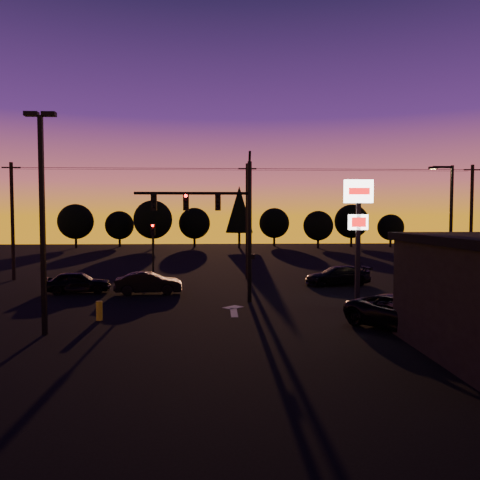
# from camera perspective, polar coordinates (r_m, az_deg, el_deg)

# --- Properties ---
(ground) EXTENTS (120.00, 120.00, 0.00)m
(ground) POSITION_cam_1_polar(r_m,az_deg,el_deg) (23.06, -1.91, -9.37)
(ground) COLOR black
(ground) RESTS_ON ground
(lane_arrow) EXTENTS (1.20, 3.10, 0.01)m
(lane_arrow) POSITION_cam_1_polar(r_m,az_deg,el_deg) (24.71, -0.80, -8.52)
(lane_arrow) COLOR beige
(lane_arrow) RESTS_ON ground
(traffic_signal_mast) EXTENTS (6.79, 0.52, 8.58)m
(traffic_signal_mast) POSITION_cam_1_polar(r_m,az_deg,el_deg) (26.52, -2.27, 2.98)
(traffic_signal_mast) COLOR black
(traffic_signal_mast) RESTS_ON ground
(secondary_signal) EXTENTS (0.30, 0.31, 4.35)m
(secondary_signal) POSITION_cam_1_polar(r_m,az_deg,el_deg) (34.40, -10.56, -0.53)
(secondary_signal) COLOR black
(secondary_signal) RESTS_ON ground
(parking_lot_light) EXTENTS (1.25, 0.30, 9.14)m
(parking_lot_light) POSITION_cam_1_polar(r_m,az_deg,el_deg) (20.81, -22.98, 3.68)
(parking_lot_light) COLOR black
(parking_lot_light) RESTS_ON ground
(pylon_sign) EXTENTS (1.50, 0.28, 6.80)m
(pylon_sign) POSITION_cam_1_polar(r_m,az_deg,el_deg) (25.12, 14.22, 2.85)
(pylon_sign) COLOR black
(pylon_sign) RESTS_ON ground
(streetlight) EXTENTS (1.55, 0.35, 8.00)m
(streetlight) POSITION_cam_1_polar(r_m,az_deg,el_deg) (31.44, 24.18, 1.78)
(streetlight) COLOR black
(streetlight) RESTS_ON ground
(utility_pole_0) EXTENTS (1.40, 0.26, 9.00)m
(utility_pole_0) POSITION_cam_1_polar(r_m,az_deg,el_deg) (39.75, -26.00, 2.18)
(utility_pole_0) COLOR black
(utility_pole_0) RESTS_ON ground
(utility_pole_1) EXTENTS (1.40, 0.26, 9.00)m
(utility_pole_1) POSITION_cam_1_polar(r_m,az_deg,el_deg) (36.61, 0.89, 2.44)
(utility_pole_1) COLOR black
(utility_pole_1) RESTS_ON ground
(utility_pole_2) EXTENTS (1.40, 0.26, 9.00)m
(utility_pole_2) POSITION_cam_1_polar(r_m,az_deg,el_deg) (41.80, 26.36, 2.19)
(utility_pole_2) COLOR black
(utility_pole_2) RESTS_ON ground
(power_wires) EXTENTS (36.00, 1.22, 0.07)m
(power_wires) POSITION_cam_1_polar(r_m,az_deg,el_deg) (36.79, 0.89, 8.64)
(power_wires) COLOR black
(power_wires) RESTS_ON ground
(bollard) EXTENTS (0.30, 0.30, 0.91)m
(bollard) POSITION_cam_1_polar(r_m,az_deg,el_deg) (23.23, -16.77, -8.26)
(bollard) COLOR yellow
(bollard) RESTS_ON ground
(tree_0) EXTENTS (5.36, 5.36, 6.74)m
(tree_0) POSITION_cam_1_polar(r_m,az_deg,el_deg) (75.71, -19.40, 2.13)
(tree_0) COLOR black
(tree_0) RESTS_ON ground
(tree_1) EXTENTS (4.54, 4.54, 5.71)m
(tree_1) POSITION_cam_1_polar(r_m,az_deg,el_deg) (77.16, -14.48, 1.75)
(tree_1) COLOR black
(tree_1) RESTS_ON ground
(tree_2) EXTENTS (5.77, 5.78, 7.26)m
(tree_2) POSITION_cam_1_polar(r_m,az_deg,el_deg) (71.19, -10.57, 2.46)
(tree_2) COLOR black
(tree_2) RESTS_ON ground
(tree_3) EXTENTS (4.95, 4.95, 6.22)m
(tree_3) POSITION_cam_1_polar(r_m,az_deg,el_deg) (74.63, -5.58, 2.03)
(tree_3) COLOR black
(tree_3) RESTS_ON ground
(tree_4) EXTENTS (4.18, 4.18, 9.50)m
(tree_4) POSITION_cam_1_polar(r_m,az_deg,el_deg) (71.61, -0.09, 3.75)
(tree_4) COLOR black
(tree_4) RESTS_ON ground
(tree_5) EXTENTS (4.95, 4.95, 6.22)m
(tree_5) POSITION_cam_1_polar(r_m,az_deg,el_deg) (77.11, 4.20, 2.07)
(tree_5) COLOR black
(tree_5) RESTS_ON ground
(tree_6) EXTENTS (4.54, 4.54, 5.71)m
(tree_6) POSITION_cam_1_polar(r_m,az_deg,el_deg) (72.19, 9.51, 1.73)
(tree_6) COLOR black
(tree_6) RESTS_ON ground
(tree_7) EXTENTS (5.36, 5.36, 6.74)m
(tree_7) POSITION_cam_1_polar(r_m,az_deg,el_deg) (76.56, 13.43, 2.22)
(tree_7) COLOR black
(tree_7) RESTS_ON ground
(tree_8) EXTENTS (4.12, 4.12, 5.19)m
(tree_8) POSITION_cam_1_polar(r_m,az_deg,el_deg) (77.53, 17.89, 1.48)
(tree_8) COLOR black
(tree_8) RESTS_ON ground
(car_left) EXTENTS (4.26, 2.13, 1.39)m
(car_left) POSITION_cam_1_polar(r_m,az_deg,el_deg) (31.72, -19.17, -4.87)
(car_left) COLOR black
(car_left) RESTS_ON ground
(car_mid) EXTENTS (4.25, 1.74, 1.37)m
(car_mid) POSITION_cam_1_polar(r_m,az_deg,el_deg) (30.22, -11.08, -5.16)
(car_mid) COLOR black
(car_mid) RESTS_ON ground
(car_right) EXTENTS (4.87, 2.46, 1.35)m
(car_right) POSITION_cam_1_polar(r_m,az_deg,el_deg) (34.07, 11.80, -4.27)
(car_right) COLOR black
(car_right) RESTS_ON ground
(suv_parked) EXTENTS (5.08, 5.92, 1.51)m
(suv_parked) POSITION_cam_1_polar(r_m,az_deg,el_deg) (21.46, 19.72, -8.42)
(suv_parked) COLOR black
(suv_parked) RESTS_ON ground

